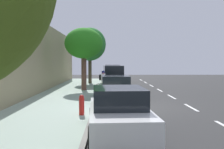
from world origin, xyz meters
TOP-DOWN VIEW (x-y plane):
  - ground at (0.00, 0.00)m, footprint 69.51×69.51m
  - sidewalk at (4.22, 0.00)m, footprint 4.09×43.44m
  - curb_edge at (2.10, 0.00)m, footprint 0.16×43.44m
  - lane_stripe_centre at (-2.80, 0.38)m, footprint 0.14×44.20m
  - lane_stripe_bike_edge at (0.63, 0.00)m, footprint 0.12×43.44m
  - building_facade at (6.51, 0.00)m, footprint 0.50×43.44m
  - parked_suv_tan_nearest at (0.97, -17.95)m, footprint 2.08×4.76m
  - parked_suv_black_second at (0.99, -10.61)m, footprint 2.20×4.81m
  - parked_sedan_green_mid at (0.99, -1.70)m, footprint 1.93×4.45m
  - parked_sedan_white_far at (1.10, 5.54)m, footprint 2.02×4.49m
  - bicycle_at_curb at (1.63, -6.56)m, footprint 1.69×0.46m
  - cyclist_with_backpack at (1.86, -7.02)m, footprint 0.49×0.59m
  - street_tree_near_cyclist at (3.34, -13.92)m, footprint 3.31×3.31m
  - street_tree_mid_block at (3.34, -7.09)m, footprint 2.99×2.99m
  - fire_hydrant at (2.53, 2.81)m, footprint 0.22×0.22m

SIDE VIEW (x-z plane):
  - ground at x=0.00m, z-range 0.00..0.00m
  - lane_stripe_bike_edge at x=0.63m, z-range 0.00..0.01m
  - lane_stripe_centre at x=-2.80m, z-range 0.00..0.01m
  - sidewalk at x=4.22m, z-range 0.00..0.12m
  - curb_edge at x=2.10m, z-range 0.00..0.12m
  - bicycle_at_curb at x=1.63m, z-range 0.00..0.72m
  - fire_hydrant at x=2.53m, z-range 0.13..0.97m
  - parked_sedan_green_mid at x=0.99m, z-range -0.01..1.51m
  - parked_sedan_white_far at x=1.10m, z-range -0.01..1.51m
  - cyclist_with_backpack at x=1.86m, z-range 0.18..1.84m
  - parked_suv_tan_nearest at x=0.97m, z-range 0.03..2.02m
  - parked_suv_black_second at x=0.99m, z-range 0.03..2.02m
  - building_facade at x=6.51m, z-range 0.00..5.31m
  - street_tree_mid_block at x=3.34m, z-range 1.31..6.16m
  - street_tree_near_cyclist at x=3.34m, z-range 1.26..7.02m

